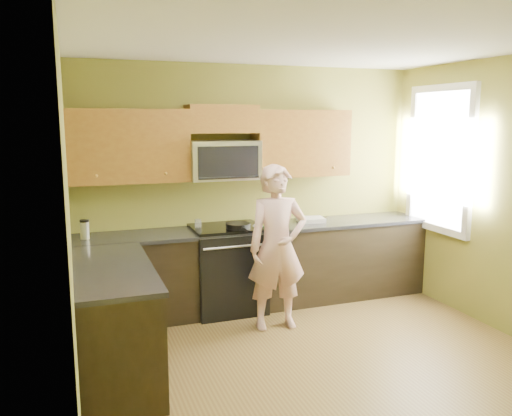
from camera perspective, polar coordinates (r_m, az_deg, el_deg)
name	(u,v)px	position (r m, az deg, el deg)	size (l,w,h in m)	color
floor	(330,371)	(4.65, 8.15, -17.24)	(4.00, 4.00, 0.00)	brown
ceiling	(339,39)	(4.19, 9.08, 17.83)	(4.00, 4.00, 0.00)	white
wall_back	(252,185)	(6.03, -0.47, 2.57)	(4.00, 4.00, 0.00)	olive
wall_left	(70,232)	(3.72, -19.69, -2.50)	(4.00, 4.00, 0.00)	olive
cabinet_back_run	(261,267)	(5.94, 0.51, -6.52)	(4.00, 0.60, 0.88)	black
cabinet_left_run	(114,322)	(4.56, -15.24, -11.97)	(0.60, 1.60, 0.88)	black
countertop_back	(261,228)	(5.81, 0.55, -2.19)	(4.00, 0.62, 0.04)	black
countertop_left	(113,268)	(4.42, -15.37, -6.40)	(0.62, 1.60, 0.04)	black
stove	(227,268)	(5.78, -3.15, -6.62)	(0.76, 0.65, 0.95)	black
microwave	(223,179)	(5.70, -3.60, 3.16)	(0.76, 0.40, 0.42)	silver
upper_cab_left	(130,183)	(5.55, -13.58, 2.72)	(1.22, 0.33, 0.75)	brown
upper_cab_right	(300,176)	(6.07, 4.88, 3.53)	(1.12, 0.33, 0.75)	brown
upper_cab_over_mw	(222,119)	(5.70, -3.77, 9.70)	(0.76, 0.33, 0.30)	brown
window	(440,159)	(6.27, 19.49, 5.05)	(0.06, 1.06, 1.66)	white
woman	(277,248)	(5.22, 2.35, -4.35)	(0.61, 0.40, 1.66)	#D27669
frying_pan	(238,228)	(5.55, -1.96, -2.24)	(0.26, 0.46, 0.06)	black
butter_tub	(262,226)	(5.83, 0.63, -1.96)	(0.12, 0.12, 0.09)	#CFDE3A
toast_slice	(280,224)	(5.90, 2.68, -1.75)	(0.11, 0.11, 0.01)	#B27F47
napkin_a	(258,226)	(5.66, 0.19, -2.01)	(0.11, 0.12, 0.06)	silver
napkin_b	(278,222)	(5.89, 2.42, -1.52)	(0.12, 0.13, 0.07)	silver
dish_towel	(311,220)	(6.09, 6.02, -1.27)	(0.30, 0.24, 0.05)	silver
travel_mug	(85,239)	(5.47, -18.17, -3.24)	(0.09, 0.09, 0.20)	silver
glass_c	(198,225)	(5.62, -6.36, -1.83)	(0.07, 0.07, 0.12)	silver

